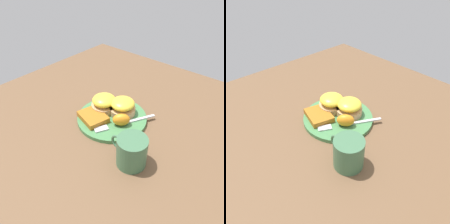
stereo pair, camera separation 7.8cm
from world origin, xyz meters
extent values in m
plane|color=brown|center=(0.00, 0.00, 0.00)|extent=(1.10, 1.10, 0.00)
cylinder|color=#47844C|center=(0.00, 0.00, 0.01)|extent=(0.25, 0.25, 0.01)
cylinder|color=tan|center=(-0.02, -0.04, 0.03)|extent=(0.09, 0.09, 0.02)
ellipsoid|color=yellow|center=(-0.02, -0.04, 0.06)|extent=(0.09, 0.09, 0.04)
cylinder|color=tan|center=(0.05, -0.01, 0.03)|extent=(0.09, 0.09, 0.02)
ellipsoid|color=yellow|center=(0.05, -0.01, 0.06)|extent=(0.09, 0.09, 0.04)
cube|color=#AA691E|center=(0.04, 0.06, 0.02)|extent=(0.12, 0.10, 0.02)
ellipsoid|color=orange|center=(-0.05, 0.01, 0.04)|extent=(0.07, 0.07, 0.04)
cube|color=silver|center=(-0.09, -0.05, 0.02)|extent=(0.07, 0.11, 0.00)
cube|color=silver|center=(-0.02, 0.08, 0.02)|extent=(0.04, 0.05, 0.00)
cylinder|color=#42704C|center=(-0.17, 0.12, 0.05)|extent=(0.09, 0.09, 0.09)
torus|color=#42704C|center=(-0.12, 0.12, 0.05)|extent=(0.05, 0.01, 0.05)
camera|label=1|loc=(-0.40, 0.47, 0.51)|focal=35.00mm
camera|label=2|loc=(-0.46, 0.42, 0.51)|focal=35.00mm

